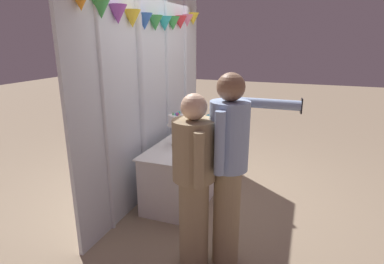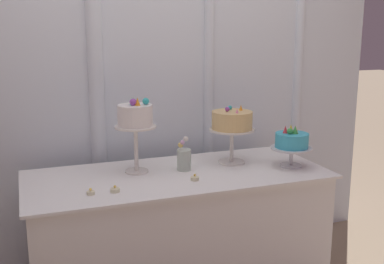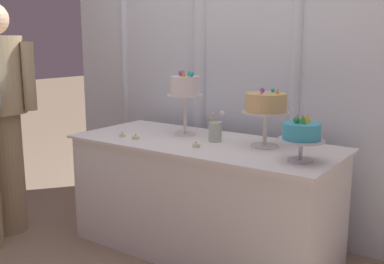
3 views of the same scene
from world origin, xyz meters
name	(u,v)px [view 1 (image 1 of 3)]	position (x,y,z in m)	size (l,w,h in m)	color
ground_plane	(197,192)	(0.00, 0.00, 0.00)	(24.00, 24.00, 0.00)	gray
draped_curtain	(154,82)	(0.00, 0.61, 1.47)	(3.25, 0.20, 2.65)	silver
cake_table	(190,166)	(0.00, 0.10, 0.36)	(1.71, 0.73, 0.72)	white
cake_display_leftmost	(176,121)	(-0.21, 0.20, 1.04)	(0.23, 0.23, 0.44)	silver
cake_display_center	(194,116)	(0.38, 0.19, 0.97)	(0.27, 0.27, 0.35)	silver
cake_display_rightmost	(213,119)	(0.68, -0.01, 0.87)	(0.24, 0.24, 0.25)	silver
flower_vase	(188,134)	(0.05, 0.15, 0.79)	(0.08, 0.10, 0.19)	#B2C1B2
tealight_far_left	(189,155)	(-0.52, -0.09, 0.73)	(0.04, 0.04, 0.03)	beige
tealight_near_left	(193,152)	(-0.40, -0.09, 0.73)	(0.05, 0.05, 0.04)	beige
tealight_near_right	(202,141)	(0.05, -0.05, 0.73)	(0.05, 0.05, 0.04)	beige
guest_man_pink_jacket	(194,178)	(-1.33, -0.44, 0.86)	(0.50, 0.50, 1.60)	#9E8966
guest_girl_blue_dress	(229,164)	(-1.20, -0.71, 0.98)	(0.50, 0.74, 1.76)	#9E8966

